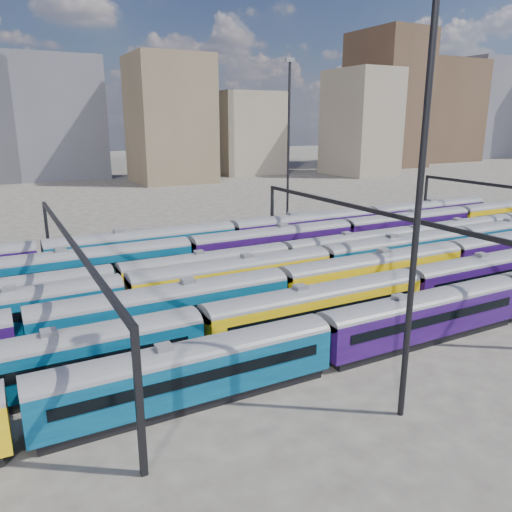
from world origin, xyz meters
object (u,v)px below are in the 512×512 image
rake_1 (317,304)px  rake_2 (166,306)px  mast_2 (421,180)px  rake_0 (506,292)px

rake_1 → rake_2: 12.13m
rake_1 → mast_2: (-2.16, -12.00, 11.36)m
mast_2 → rake_1: bearing=79.8°
rake_1 → rake_2: bearing=155.7°
rake_1 → mast_2: bearing=-100.2°
rake_1 → rake_0: bearing=-16.9°
rake_2 → rake_1: bearing=-24.3°
rake_0 → rake_1: bearing=163.1°
rake_1 → mast_2: size_ratio=3.93×
rake_0 → mast_2: (-18.61, -7.00, 11.47)m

